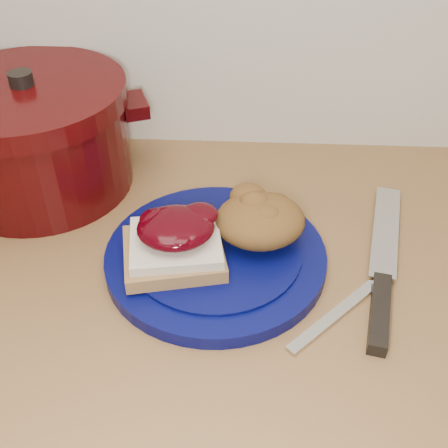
{
  "coord_description": "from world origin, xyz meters",
  "views": [
    {
      "loc": [
        0.09,
        0.95,
        1.41
      ],
      "look_at": [
        0.06,
        1.51,
        0.95
      ],
      "focal_mm": 45.0,
      "sensor_mm": 36.0,
      "label": 1
    }
  ],
  "objects_px": {
    "dutch_oven": "(35,136)",
    "plate": "(216,257)",
    "chef_knife": "(382,287)",
    "butter_knife": "(342,309)"
  },
  "relations": [
    {
      "from": "chef_knife",
      "to": "butter_knife",
      "type": "height_order",
      "value": "chef_knife"
    },
    {
      "from": "chef_knife",
      "to": "butter_knife",
      "type": "distance_m",
      "value": 0.06
    },
    {
      "from": "plate",
      "to": "butter_knife",
      "type": "distance_m",
      "value": 0.18
    },
    {
      "from": "chef_knife",
      "to": "dutch_oven",
      "type": "height_order",
      "value": "dutch_oven"
    },
    {
      "from": "butter_knife",
      "to": "dutch_oven",
      "type": "xyz_separation_m",
      "value": [
        -0.44,
        0.25,
        0.08
      ]
    },
    {
      "from": "dutch_oven",
      "to": "plate",
      "type": "bearing_deg",
      "value": -31.26
    },
    {
      "from": "plate",
      "to": "dutch_oven",
      "type": "height_order",
      "value": "dutch_oven"
    },
    {
      "from": "plate",
      "to": "butter_knife",
      "type": "height_order",
      "value": "plate"
    },
    {
      "from": "chef_knife",
      "to": "dutch_oven",
      "type": "relative_size",
      "value": 0.85
    },
    {
      "from": "plate",
      "to": "dutch_oven",
      "type": "relative_size",
      "value": 0.78
    }
  ]
}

